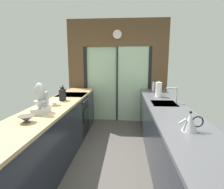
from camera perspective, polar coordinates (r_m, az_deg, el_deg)
The scene contains 13 objects.
ground_plane at distance 3.53m, azimuth -0.05°, elevation -17.17°, with size 5.04×7.60×0.02m, color #4C4742.
back_wall_unit at distance 4.93m, azimuth 1.65°, elevation 9.14°, with size 2.64×0.12×2.70m.
left_counter_run at distance 3.12m, azimuth -18.10°, elevation -11.91°, with size 0.62×3.80×0.92m.
right_counter_run at distance 3.12m, azimuth 16.76°, elevation -11.85°, with size 0.62×3.80×0.92m.
sink_faucet at distance 3.22m, azimuth 18.99°, elevation 0.46°, with size 0.19×0.02×0.27m.
oven_range at distance 4.11m, azimuth -12.10°, elevation -6.36°, with size 0.60×0.60×0.92m.
mixing_bowl_near at distance 2.34m, azimuth -25.10°, elevation -6.89°, with size 0.19×0.19×0.08m.
mixing_bowl_far at distance 3.07m, azimuth -17.41°, elevation -2.61°, with size 0.15×0.15×0.06m.
knife_block at distance 3.40m, azimuth -15.14°, elevation -0.10°, with size 0.08×0.14×0.28m.
stand_mixer at distance 2.63m, azimuth -21.28°, elevation -2.11°, with size 0.17×0.27×0.42m.
kettle at distance 2.01m, azimuth 23.16°, elevation -7.96°, with size 0.24×0.16×0.21m.
soap_bottle at distance 4.48m, azimuth 12.73°, elevation 2.43°, with size 0.06×0.06×0.25m.
paper_towel_roll at distance 3.75m, azimuth 14.30°, elevation 1.49°, with size 0.14×0.14×0.32m.
Camera 1 is at (0.25, -2.52, 1.61)m, focal length 29.36 mm.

